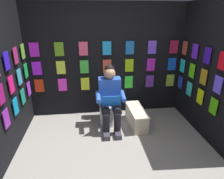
# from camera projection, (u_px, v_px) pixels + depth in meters

# --- Properties ---
(ground_plane) EXTENTS (30.00, 30.00, 0.00)m
(ground_plane) POSITION_uv_depth(u_px,v_px,m) (122.00, 178.00, 2.59)
(ground_plane) COLOR gray
(display_wall_back) EXTENTS (3.23, 0.14, 2.25)m
(display_wall_back) POSITION_uv_depth(u_px,v_px,m) (107.00, 61.00, 3.98)
(display_wall_back) COLOR black
(display_wall_back) RESTS_ON ground
(display_wall_left) EXTENTS (0.14, 1.90, 2.25)m
(display_wall_left) POSITION_uv_depth(u_px,v_px,m) (209.00, 72.00, 3.25)
(display_wall_left) COLOR black
(display_wall_left) RESTS_ON ground
(display_wall_right) EXTENTS (0.14, 1.90, 2.25)m
(display_wall_right) POSITION_uv_depth(u_px,v_px,m) (4.00, 79.00, 2.87)
(display_wall_right) COLOR black
(display_wall_right) RESTS_ON ground
(toilet) EXTENTS (0.41, 0.56, 0.77)m
(toilet) POSITION_uv_depth(u_px,v_px,m) (109.00, 106.00, 3.84)
(toilet) COLOR white
(toilet) RESTS_ON ground
(person_reading) EXTENTS (0.53, 0.68, 1.19)m
(person_reading) POSITION_uv_depth(u_px,v_px,m) (110.00, 98.00, 3.53)
(person_reading) COLOR blue
(person_reading) RESTS_ON ground
(comic_longbox_near) EXTENTS (0.30, 0.76, 0.34)m
(comic_longbox_near) POSITION_uv_depth(u_px,v_px,m) (136.00, 117.00, 3.76)
(comic_longbox_near) COLOR beige
(comic_longbox_near) RESTS_ON ground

